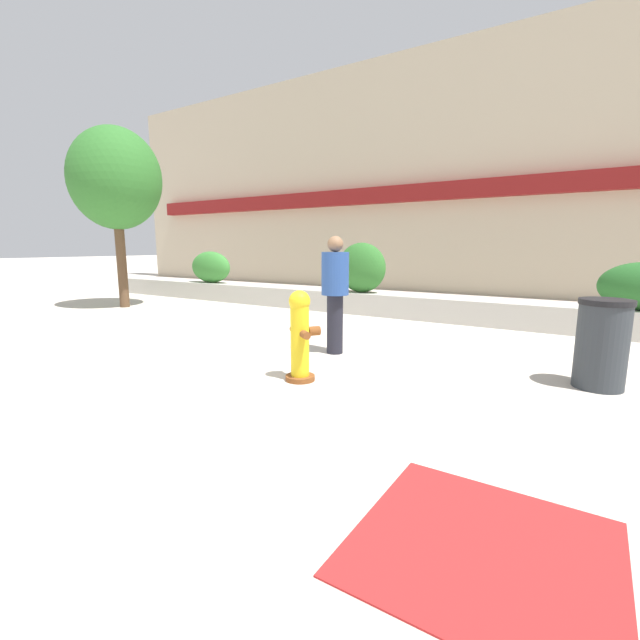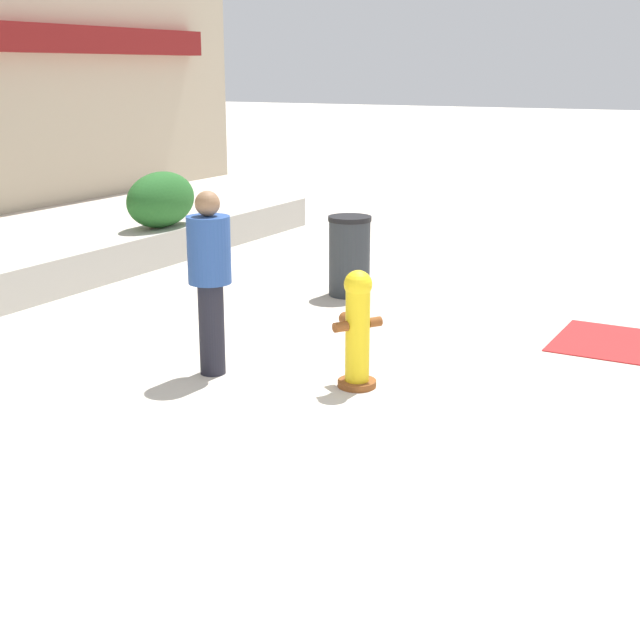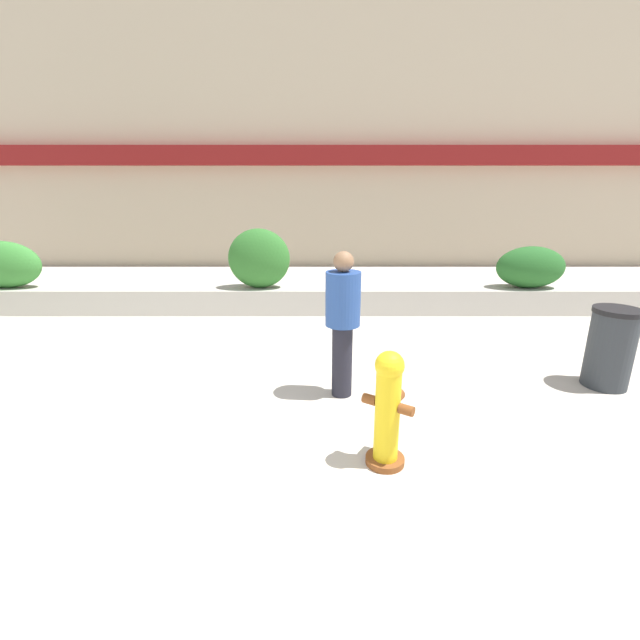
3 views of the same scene
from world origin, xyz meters
TOP-DOWN VIEW (x-y plane):
  - ground_plane at (0.00, 0.00)m, footprint 120.00×120.00m
  - building_facade at (0.00, 11.98)m, footprint 30.00×1.36m
  - planter_wall_low at (0.00, 6.00)m, footprint 18.00×0.70m
  - hedge_bush_0 at (-5.09, 6.00)m, footprint 1.49×0.58m
  - hedge_bush_1 at (-0.05, 6.00)m, footprint 1.21×0.67m
  - fire_hydrant at (1.74, 0.97)m, footprint 0.49×0.49m
  - street_tree at (-5.76, 3.57)m, footprint 2.39×2.15m
  - pedestrian at (1.41, 2.33)m, footprint 0.43×0.43m
  - tactile_warning_pad at (4.23, -0.87)m, footprint 1.30×1.30m
  - trash_bin at (4.73, 2.58)m, footprint 0.55×0.55m

SIDE VIEW (x-z plane):
  - ground_plane at x=0.00m, z-range 0.00..0.00m
  - tactile_warning_pad at x=4.23m, z-range 0.00..0.01m
  - planter_wall_low at x=0.00m, z-range 0.00..0.50m
  - trash_bin at x=4.73m, z-range 0.00..1.01m
  - fire_hydrant at x=1.74m, z-range 0.01..1.09m
  - hedge_bush_0 at x=-5.09m, z-range 0.50..1.43m
  - pedestrian at x=1.41m, z-range 0.12..1.85m
  - hedge_bush_1 at x=-0.05m, z-range 0.50..1.66m
  - street_tree at x=-5.76m, z-range 0.98..5.48m
  - building_facade at x=0.00m, z-range -0.01..7.99m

